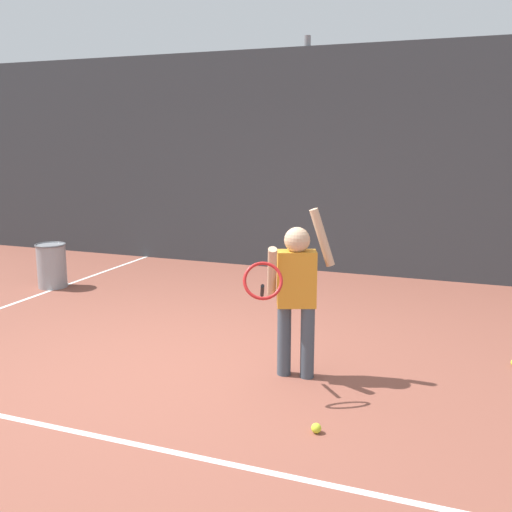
{
  "coord_description": "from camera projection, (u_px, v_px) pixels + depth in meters",
  "views": [
    {
      "loc": [
        2.32,
        -4.03,
        1.87
      ],
      "look_at": [
        0.52,
        0.71,
        0.85
      ],
      "focal_mm": 41.13,
      "sensor_mm": 36.0,
      "label": 1
    }
  ],
  "objects": [
    {
      "name": "tennis_player",
      "position": [
        295.0,
        288.0,
        4.54
      ],
      "size": [
        0.55,
        0.76,
        1.35
      ],
      "rotation": [
        0.0,
        0.0,
        0.37
      ],
      "color": "#3F4C59",
      "rests_on": "ground"
    },
    {
      "name": "ground_plane",
      "position": [
        167.0,
        367.0,
        4.87
      ],
      "size": [
        20.0,
        20.0,
        0.0
      ],
      "primitive_type": "plane",
      "color": "brown"
    },
    {
      "name": "back_fence_windscreen",
      "position": [
        304.0,
        162.0,
        8.23
      ],
      "size": [
        11.83,
        0.08,
        3.09
      ],
      "primitive_type": "cube",
      "color": "#383D42",
      "rests_on": "ground"
    },
    {
      "name": "tennis_ball_2",
      "position": [
        316.0,
        428.0,
        3.78
      ],
      "size": [
        0.07,
        0.07,
        0.07
      ],
      "primitive_type": "sphere",
      "color": "#CCE033",
      "rests_on": "ground"
    },
    {
      "name": "fence_post_1",
      "position": [
        306.0,
        156.0,
        8.27
      ],
      "size": [
        0.09,
        0.09,
        3.24
      ],
      "primitive_type": "cylinder",
      "color": "slate",
      "rests_on": "ground"
    },
    {
      "name": "court_line_sideline",
      "position": [
        10.0,
        305.0,
        6.69
      ],
      "size": [
        0.05,
        9.0,
        0.0
      ],
      "primitive_type": "cube",
      "color": "white",
      "rests_on": "ground"
    },
    {
      "name": "ball_hopper",
      "position": [
        52.0,
        265.0,
        7.44
      ],
      "size": [
        0.38,
        0.38,
        0.56
      ],
      "color": "gray",
      "rests_on": "ground"
    },
    {
      "name": "court_line_baseline",
      "position": [
        78.0,
        432.0,
        3.79
      ],
      "size": [
        9.0,
        0.05,
        0.0
      ],
      "primitive_type": "cube",
      "color": "white",
      "rests_on": "ground"
    }
  ]
}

